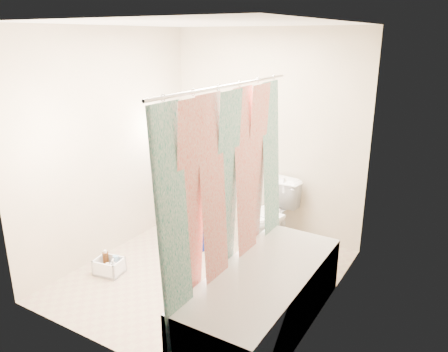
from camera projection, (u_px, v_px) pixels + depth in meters
The scene contains 14 objects.
floor at pixel (206, 274), 4.41m from camera, with size 2.60×2.60×0.00m, color tan.
ceiling at pixel (202, 23), 3.67m from camera, with size 2.40×2.60×0.02m, color white.
wall_back at pixel (266, 134), 5.10m from camera, with size 2.40×0.02×2.40m, color tan.
wall_front at pixel (99, 204), 2.98m from camera, with size 2.40×0.02×2.40m, color tan.
wall_left at pixel (110, 144), 4.63m from camera, with size 0.02×2.60×2.40m, color tan.
wall_right at pixel (330, 181), 3.45m from camera, with size 0.02×2.60×2.40m, color tan.
bathtub at pixel (263, 297), 3.56m from camera, with size 0.70×1.75×0.50m.
curtain_rod at pixel (229, 85), 3.21m from camera, with size 0.02×0.02×1.90m, color silver.
shower_curtain at pixel (229, 203), 3.49m from camera, with size 0.06×1.75×1.80m, color white.
toilet at pixel (269, 216), 4.88m from camera, with size 0.42×0.74×0.75m, color white.
tank_lid at pixel (263, 214), 4.77m from camera, with size 0.46×0.20×0.04m, color white.
tank_internals at pixel (276, 180), 4.94m from camera, with size 0.18×0.06×0.25m.
plumber at pixel (201, 182), 4.79m from camera, with size 0.56×0.37×1.53m, color #1019A9.
cleaning_caddy at pixel (110, 267), 4.40m from camera, with size 0.30×0.25×0.21m.
Camera 1 is at (2.17, -3.23, 2.30)m, focal length 35.00 mm.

